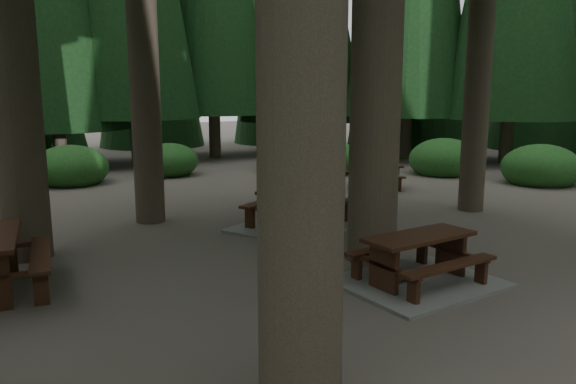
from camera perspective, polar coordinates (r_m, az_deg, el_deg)
ground at (r=9.28m, az=5.46°, el=-7.85°), size 80.00×80.00×0.00m
picnic_table_a at (r=8.73m, az=13.10°, el=-7.47°), size 2.30×1.91×0.77m
picnic_table_c at (r=11.97m, az=1.04°, el=-2.08°), size 3.24×3.02×0.88m
picnic_table_d at (r=16.84m, az=8.81°, el=1.96°), size 2.06×1.96×0.70m
shrub_ring at (r=10.15m, az=6.06°, el=-3.91°), size 23.86×24.64×1.49m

